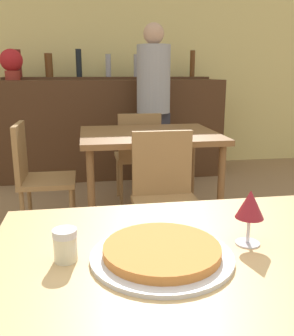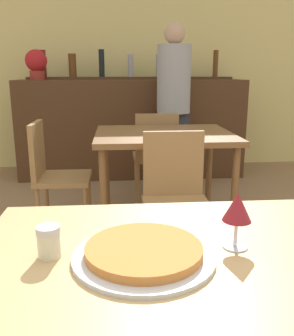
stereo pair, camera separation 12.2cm
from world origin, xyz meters
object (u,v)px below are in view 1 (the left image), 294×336
at_px(chair_far_side_back, 138,152).
at_px(chair_far_side_left, 37,172).
at_px(person_standing, 153,102).
at_px(cheese_shaker, 65,245).
at_px(pizza_tray, 162,252).
at_px(potted_plant, 12,63).
at_px(chair_far_side_front, 165,192).
at_px(wine_glass, 250,206).

xyz_separation_m(chair_far_side_back, chair_far_side_left, (-0.84, -0.60, 0.00)).
bearing_deg(person_standing, cheese_shaker, -104.56).
bearing_deg(pizza_tray, cheese_shaker, 173.49).
bearing_deg(chair_far_side_back, person_standing, -115.20).
distance_m(chair_far_side_left, pizza_tray, 1.97).
height_order(chair_far_side_back, pizza_tray, chair_far_side_back).
distance_m(chair_far_side_back, person_standing, 0.68).
xyz_separation_m(chair_far_side_left, pizza_tray, (0.55, -1.87, 0.26)).
distance_m(chair_far_side_back, potted_plant, 1.79).
bearing_deg(pizza_tray, person_standing, 80.15).
height_order(chair_far_side_back, cheese_shaker, chair_far_side_back).
bearing_deg(chair_far_side_front, pizza_tray, -102.53).
xyz_separation_m(cheese_shaker, wine_glass, (0.50, 0.02, 0.07)).
bearing_deg(potted_plant, chair_far_side_back, -39.67).
distance_m(chair_far_side_front, potted_plant, 2.66).
bearing_deg(person_standing, potted_plant, 160.02).
bearing_deg(pizza_tray, wine_glass, 9.92).
bearing_deg(wine_glass, chair_far_side_back, 89.40).
xyz_separation_m(chair_far_side_left, person_standing, (1.07, 1.09, 0.41)).
height_order(chair_far_side_back, person_standing, person_standing).
relative_size(chair_far_side_left, person_standing, 0.51).
relative_size(chair_far_side_left, wine_glass, 5.42).
xyz_separation_m(chair_far_side_left, potted_plant, (-0.39, 1.62, 0.81)).
bearing_deg(chair_far_side_left, potted_plant, 13.61).
bearing_deg(chair_far_side_left, person_standing, -44.52).
height_order(wine_glass, potted_plant, potted_plant).
bearing_deg(wine_glass, cheese_shaker, -178.08).
bearing_deg(chair_far_side_front, person_standing, 82.21).
height_order(chair_far_side_front, chair_far_side_back, same).
xyz_separation_m(chair_far_side_back, wine_glass, (-0.03, -2.42, 0.36)).
bearing_deg(potted_plant, chair_far_side_front, -60.96).
height_order(chair_far_side_front, person_standing, person_standing).
xyz_separation_m(chair_far_side_front, wine_glass, (-0.03, -1.23, 0.36)).
distance_m(cheese_shaker, potted_plant, 3.57).
distance_m(pizza_tray, wine_glass, 0.28).
height_order(chair_far_side_front, cheese_shaker, chair_far_side_front).
height_order(chair_far_side_back, potted_plant, potted_plant).
height_order(cheese_shaker, person_standing, person_standing).
xyz_separation_m(pizza_tray, wine_glass, (0.26, 0.05, 0.10)).
bearing_deg(chair_far_side_left, chair_far_side_back, -54.53).
distance_m(pizza_tray, potted_plant, 3.65).
bearing_deg(chair_far_side_left, pizza_tray, -163.49).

